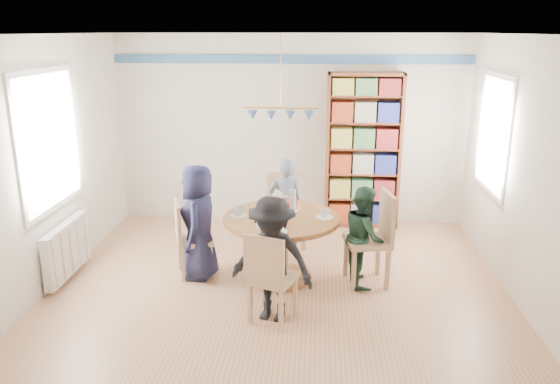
# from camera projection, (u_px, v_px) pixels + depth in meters

# --- Properties ---
(ground) EXTENTS (5.00, 5.00, 0.00)m
(ground) POSITION_uv_depth(u_px,v_px,m) (277.00, 297.00, 5.83)
(ground) COLOR tan
(room_shell) EXTENTS (5.00, 5.00, 5.00)m
(room_shell) POSITION_uv_depth(u_px,v_px,m) (260.00, 130.00, 6.21)
(room_shell) COLOR white
(room_shell) RESTS_ON ground
(radiator) EXTENTS (0.12, 1.00, 0.60)m
(radiator) POSITION_uv_depth(u_px,v_px,m) (67.00, 249.00, 6.19)
(radiator) COLOR silver
(radiator) RESTS_ON ground
(dining_table) EXTENTS (1.30, 1.30, 0.75)m
(dining_table) POSITION_uv_depth(u_px,v_px,m) (281.00, 233.00, 6.10)
(dining_table) COLOR brown
(dining_table) RESTS_ON ground
(chair_left) EXTENTS (0.50, 0.50, 0.89)m
(chair_left) POSITION_uv_depth(u_px,v_px,m) (188.00, 235.00, 6.22)
(chair_left) COLOR tan
(chair_left) RESTS_ON ground
(chair_right) EXTENTS (0.54, 0.54, 1.05)m
(chair_right) POSITION_uv_depth(u_px,v_px,m) (375.00, 234.00, 6.01)
(chair_right) COLOR tan
(chair_right) RESTS_ON ground
(chair_far) EXTENTS (0.55, 0.55, 0.98)m
(chair_far) POSITION_uv_depth(u_px,v_px,m) (285.00, 206.00, 7.10)
(chair_far) COLOR tan
(chair_far) RESTS_ON ground
(chair_near) EXTENTS (0.53, 0.53, 0.93)m
(chair_near) POSITION_uv_depth(u_px,v_px,m) (269.00, 274.00, 5.18)
(chair_near) COLOR tan
(chair_near) RESTS_ON ground
(person_left) EXTENTS (0.44, 0.66, 1.32)m
(person_left) POSITION_uv_depth(u_px,v_px,m) (199.00, 222.00, 6.14)
(person_left) COLOR #171934
(person_left) RESTS_ON ground
(person_right) EXTENTS (0.47, 0.58, 1.13)m
(person_right) POSITION_uv_depth(u_px,v_px,m) (364.00, 236.00, 6.00)
(person_right) COLOR #183022
(person_right) RESTS_ON ground
(person_far) EXTENTS (0.45, 0.30, 1.22)m
(person_far) POSITION_uv_depth(u_px,v_px,m) (286.00, 205.00, 6.90)
(person_far) COLOR gray
(person_far) RESTS_ON ground
(person_near) EXTENTS (0.90, 0.66, 1.25)m
(person_near) POSITION_uv_depth(u_px,v_px,m) (272.00, 260.00, 5.22)
(person_near) COLOR black
(person_near) RESTS_ON ground
(bookshelf) EXTENTS (1.04, 0.31, 2.19)m
(bookshelf) POSITION_uv_depth(u_px,v_px,m) (363.00, 153.00, 7.69)
(bookshelf) COLOR brown
(bookshelf) RESTS_ON ground
(tableware) EXTENTS (1.15, 1.15, 0.30)m
(tableware) POSITION_uv_depth(u_px,v_px,m) (279.00, 210.00, 6.05)
(tableware) COLOR white
(tableware) RESTS_ON dining_table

